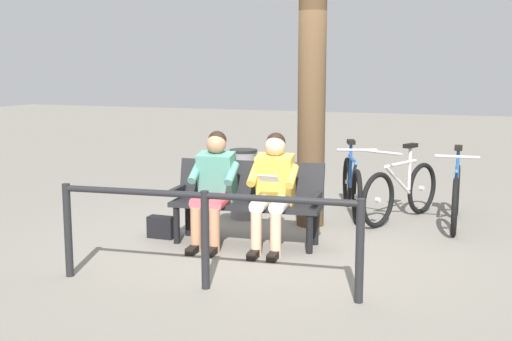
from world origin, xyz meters
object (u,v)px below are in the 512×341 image
(litter_bin, at_px, (244,184))
(bicycle_purple, at_px, (401,191))
(tree_trunk, at_px, (312,64))
(person_companion, at_px, (214,183))
(bicycle_green, at_px, (456,196))
(person_reading, at_px, (273,186))
(bicycle_black, at_px, (352,186))
(handbag, at_px, (162,227))
(bench, at_px, (248,196))

(litter_bin, distance_m, bicycle_purple, 1.94)
(tree_trunk, relative_size, bicycle_purple, 2.41)
(person_companion, xyz_separation_m, bicycle_green, (-2.32, -1.79, -0.30))
(person_reading, bearing_deg, person_companion, -0.05)
(person_reading, xyz_separation_m, bicycle_black, (-0.40, -1.88, -0.31))
(handbag, xyz_separation_m, tree_trunk, (-1.36, -1.16, 1.78))
(tree_trunk, relative_size, litter_bin, 4.40)
(litter_bin, bearing_deg, bicycle_purple, -162.07)
(bench, height_order, handbag, bench)
(handbag, bearing_deg, person_companion, 178.69)
(handbag, height_order, bicycle_green, bicycle_green)
(person_companion, xyz_separation_m, bicycle_purple, (-1.68, -1.82, -0.30))
(person_reading, relative_size, person_companion, 1.00)
(bicycle_black, bearing_deg, litter_bin, -78.66)
(bench, distance_m, person_reading, 0.39)
(tree_trunk, distance_m, bicycle_purple, 1.93)
(handbag, bearing_deg, person_reading, -177.71)
(bicycle_black, bearing_deg, handbag, -60.93)
(person_companion, xyz_separation_m, handbag, (0.65, -0.01, -0.54))
(handbag, xyz_separation_m, bicycle_green, (-2.98, -1.77, 0.24))
(litter_bin, relative_size, bicycle_purple, 0.55)
(bench, relative_size, litter_bin, 1.90)
(person_companion, relative_size, litter_bin, 1.39)
(bicycle_purple, bearing_deg, bicycle_black, -79.04)
(person_companion, bearing_deg, bicycle_purple, -138.72)
(tree_trunk, bearing_deg, bench, 67.59)
(tree_trunk, distance_m, bicycle_green, 2.32)
(bicycle_green, relative_size, bicycle_black, 1.05)
(handbag, distance_m, bicycle_black, 2.57)
(litter_bin, height_order, bicycle_black, bicycle_black)
(litter_bin, distance_m, bicycle_green, 2.56)
(person_companion, distance_m, litter_bin, 1.25)
(bench, xyz_separation_m, litter_bin, (0.47, -1.02, -0.07))
(person_companion, bearing_deg, bench, -153.03)
(bicycle_green, bearing_deg, litter_bin, -80.21)
(person_reading, distance_m, bicycle_purple, 2.06)
(bench, distance_m, person_companion, 0.39)
(bench, height_order, bicycle_green, bicycle_green)
(tree_trunk, height_order, bicycle_purple, tree_trunk)
(bicycle_green, bearing_deg, person_companion, -55.51)
(tree_trunk, bearing_deg, litter_bin, -2.58)
(person_companion, distance_m, bicycle_black, 2.22)
(handbag, xyz_separation_m, bicycle_black, (-1.69, -1.93, 0.24))
(person_companion, height_order, tree_trunk, tree_trunk)
(bicycle_black, bearing_deg, tree_trunk, -42.80)
(handbag, xyz_separation_m, litter_bin, (-0.49, -1.20, 0.31))
(bicycle_green, distance_m, bicycle_purple, 0.65)
(bicycle_green, height_order, bicycle_purple, same)
(bench, height_order, tree_trunk, tree_trunk)
(litter_bin, xyz_separation_m, bicycle_green, (-2.49, -0.57, -0.07))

